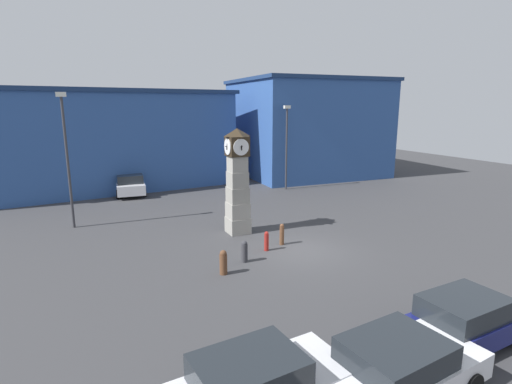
{
  "coord_description": "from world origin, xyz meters",
  "views": [
    {
      "loc": [
        -9.23,
        -14.84,
        6.54
      ],
      "look_at": [
        -0.64,
        3.46,
        2.12
      ],
      "focal_mm": 28.0,
      "sensor_mm": 36.0,
      "label": 1
    }
  ],
  "objects_px": {
    "bollard_mid_row": "(244,251)",
    "street_lamp_near_road": "(287,142)",
    "car_far_lot": "(130,183)",
    "street_lamp_far_side": "(67,153)",
    "car_by_building": "(467,320)",
    "bollard_far_row": "(266,241)",
    "bollard_near_tower": "(223,262)",
    "car_near_tower": "(400,366)",
    "clock_tower": "(237,183)",
    "bollard_end_row": "(282,234)"
  },
  "relations": [
    {
      "from": "bollard_far_row",
      "to": "car_by_building",
      "type": "bearing_deg",
      "value": -79.1
    },
    {
      "from": "street_lamp_near_road",
      "to": "bollard_end_row",
      "type": "bearing_deg",
      "value": -120.19
    },
    {
      "from": "street_lamp_near_road",
      "to": "bollard_far_row",
      "type": "bearing_deg",
      "value": -123.02
    },
    {
      "from": "bollard_mid_row",
      "to": "street_lamp_near_road",
      "type": "bearing_deg",
      "value": 54.07
    },
    {
      "from": "bollard_mid_row",
      "to": "bollard_end_row",
      "type": "xyz_separation_m",
      "value": [
        2.47,
        1.21,
        0.05
      ]
    },
    {
      "from": "street_lamp_near_road",
      "to": "car_far_lot",
      "type": "bearing_deg",
      "value": 163.25
    },
    {
      "from": "bollard_near_tower",
      "to": "clock_tower",
      "type": "bearing_deg",
      "value": 61.17
    },
    {
      "from": "bollard_near_tower",
      "to": "car_far_lot",
      "type": "xyz_separation_m",
      "value": [
        -1.19,
        16.6,
        0.3
      ]
    },
    {
      "from": "bollard_far_row",
      "to": "car_near_tower",
      "type": "height_order",
      "value": "car_near_tower"
    },
    {
      "from": "bollard_near_tower",
      "to": "car_near_tower",
      "type": "relative_size",
      "value": 0.24
    },
    {
      "from": "bollard_near_tower",
      "to": "bollard_mid_row",
      "type": "distance_m",
      "value": 1.49
    },
    {
      "from": "car_near_tower",
      "to": "street_lamp_far_side",
      "type": "height_order",
      "value": "street_lamp_far_side"
    },
    {
      "from": "clock_tower",
      "to": "bollard_end_row",
      "type": "xyz_separation_m",
      "value": [
        1.18,
        -2.61,
        -2.12
      ]
    },
    {
      "from": "bollard_mid_row",
      "to": "street_lamp_far_side",
      "type": "relative_size",
      "value": 0.13
    },
    {
      "from": "bollard_near_tower",
      "to": "bollard_far_row",
      "type": "distance_m",
      "value": 3.16
    },
    {
      "from": "car_by_building",
      "to": "street_lamp_near_road",
      "type": "bearing_deg",
      "value": 74.22
    },
    {
      "from": "car_near_tower",
      "to": "street_lamp_near_road",
      "type": "distance_m",
      "value": 23.2
    },
    {
      "from": "car_far_lot",
      "to": "street_lamp_far_side",
      "type": "distance_m",
      "value": 9.0
    },
    {
      "from": "bollard_far_row",
      "to": "car_far_lot",
      "type": "bearing_deg",
      "value": 104.6
    },
    {
      "from": "bollard_mid_row",
      "to": "street_lamp_near_road",
      "type": "distance_m",
      "value": 15.62
    },
    {
      "from": "bollard_mid_row",
      "to": "car_by_building",
      "type": "height_order",
      "value": "car_by_building"
    },
    {
      "from": "bollard_near_tower",
      "to": "street_lamp_far_side",
      "type": "distance_m",
      "value": 11.22
    },
    {
      "from": "car_far_lot",
      "to": "street_lamp_near_road",
      "type": "height_order",
      "value": "street_lamp_near_road"
    },
    {
      "from": "bollard_near_tower",
      "to": "bollard_far_row",
      "type": "bearing_deg",
      "value": 30.85
    },
    {
      "from": "car_by_building",
      "to": "car_far_lot",
      "type": "height_order",
      "value": "car_far_lot"
    },
    {
      "from": "bollard_mid_row",
      "to": "street_lamp_near_road",
      "type": "height_order",
      "value": "street_lamp_near_road"
    },
    {
      "from": "car_near_tower",
      "to": "street_lamp_far_side",
      "type": "xyz_separation_m",
      "value": [
        -6.49,
        17.28,
        3.36
      ]
    },
    {
      "from": "clock_tower",
      "to": "bollard_near_tower",
      "type": "distance_m",
      "value": 5.69
    },
    {
      "from": "car_near_tower",
      "to": "car_far_lot",
      "type": "xyz_separation_m",
      "value": [
        -2.46,
        24.63,
        0.06
      ]
    },
    {
      "from": "car_far_lot",
      "to": "street_lamp_far_side",
      "type": "bearing_deg",
      "value": -118.73
    },
    {
      "from": "bollard_mid_row",
      "to": "car_far_lot",
      "type": "bearing_deg",
      "value": 98.81
    },
    {
      "from": "car_near_tower",
      "to": "bollard_mid_row",
      "type": "bearing_deg",
      "value": 90.11
    },
    {
      "from": "bollard_mid_row",
      "to": "bollard_far_row",
      "type": "xyz_separation_m",
      "value": [
        1.46,
        0.82,
        -0.01
      ]
    },
    {
      "from": "bollard_end_row",
      "to": "car_far_lot",
      "type": "height_order",
      "value": "car_far_lot"
    },
    {
      "from": "street_lamp_far_side",
      "to": "car_far_lot",
      "type": "bearing_deg",
      "value": 61.27
    },
    {
      "from": "bollard_far_row",
      "to": "street_lamp_near_road",
      "type": "bearing_deg",
      "value": 56.98
    },
    {
      "from": "clock_tower",
      "to": "bollard_end_row",
      "type": "height_order",
      "value": "clock_tower"
    },
    {
      "from": "car_near_tower",
      "to": "street_lamp_far_side",
      "type": "relative_size",
      "value": 0.58
    },
    {
      "from": "bollard_mid_row",
      "to": "car_far_lot",
      "type": "height_order",
      "value": "car_far_lot"
    },
    {
      "from": "clock_tower",
      "to": "street_lamp_near_road",
      "type": "height_order",
      "value": "street_lamp_near_road"
    },
    {
      "from": "car_far_lot",
      "to": "bollard_mid_row",
      "type": "bearing_deg",
      "value": -81.19
    },
    {
      "from": "car_far_lot",
      "to": "street_lamp_near_road",
      "type": "bearing_deg",
      "value": -16.75
    },
    {
      "from": "bollard_mid_row",
      "to": "car_near_tower",
      "type": "distance_m",
      "value": 8.84
    },
    {
      "from": "bollard_end_row",
      "to": "car_by_building",
      "type": "bearing_deg",
      "value": -85.69
    },
    {
      "from": "bollard_end_row",
      "to": "car_far_lot",
      "type": "bearing_deg",
      "value": 108.64
    },
    {
      "from": "bollard_near_tower",
      "to": "street_lamp_near_road",
      "type": "height_order",
      "value": "street_lamp_near_road"
    },
    {
      "from": "bollard_near_tower",
      "to": "bollard_end_row",
      "type": "distance_m",
      "value": 4.23
    },
    {
      "from": "bollard_near_tower",
      "to": "car_by_building",
      "type": "relative_size",
      "value": 0.24
    },
    {
      "from": "street_lamp_near_road",
      "to": "bollard_near_tower",
      "type": "bearing_deg",
      "value": -127.8
    },
    {
      "from": "bollard_near_tower",
      "to": "bollard_far_row",
      "type": "height_order",
      "value": "bollard_near_tower"
    }
  ]
}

